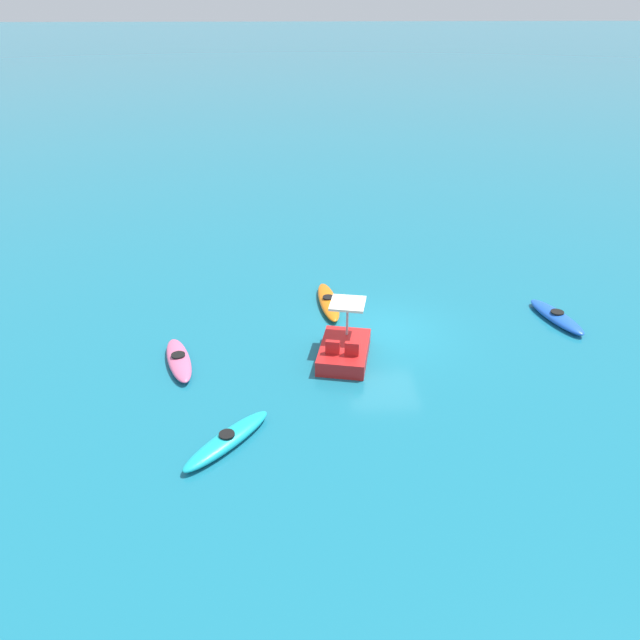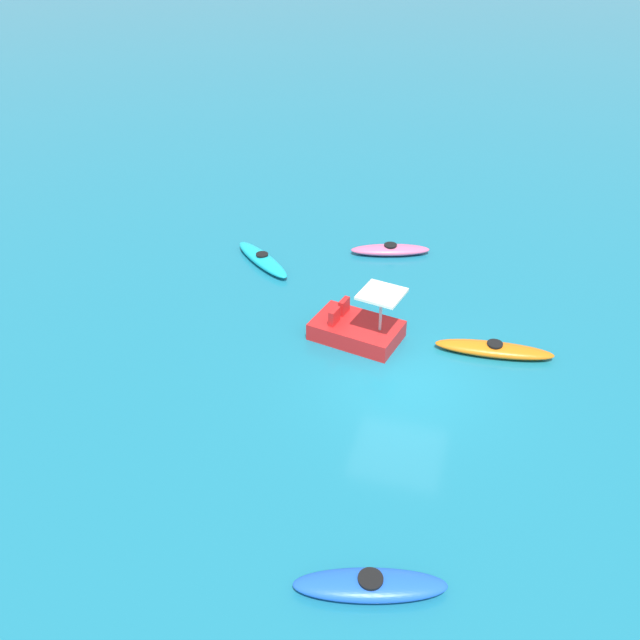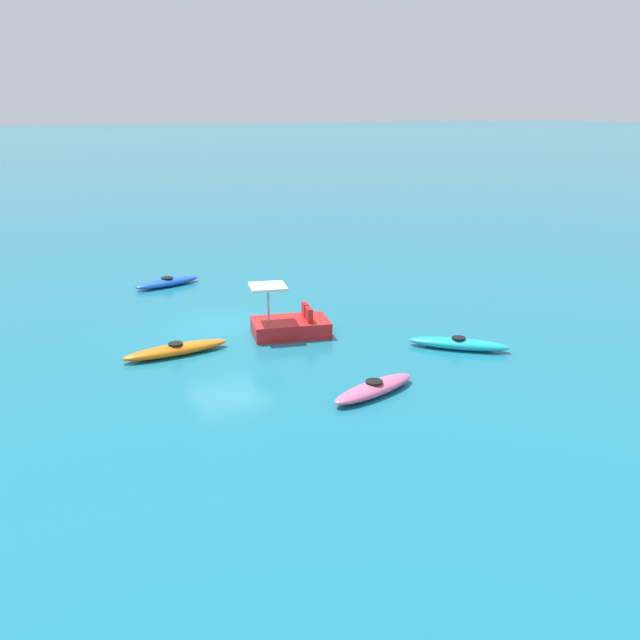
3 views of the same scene
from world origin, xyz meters
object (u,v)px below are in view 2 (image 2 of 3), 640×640
object	(u,v)px
kayak_cyan	(262,259)
kayak_orange	(494,349)
kayak_pink	(390,250)
kayak_blue	(370,585)
pedal_boat_red	(357,328)

from	to	relation	value
kayak_cyan	kayak_orange	distance (m)	8.44
kayak_cyan	kayak_orange	xyz separation A→B (m)	(-3.18, -7.82, -0.00)
kayak_pink	kayak_blue	xyz separation A→B (m)	(-13.14, -2.16, 0.00)
kayak_pink	kayak_orange	xyz separation A→B (m)	(-5.02, -3.83, -0.00)
kayak_pink	pedal_boat_red	world-z (taller)	pedal_boat_red
kayak_cyan	pedal_boat_red	distance (m)	5.32
kayak_pink	kayak_orange	distance (m)	6.31
kayak_blue	kayak_orange	xyz separation A→B (m)	(8.12, -1.67, -0.00)
pedal_boat_red	kayak_orange	bearing A→B (deg)	-86.19
pedal_boat_red	kayak_blue	bearing A→B (deg)	-165.10
kayak_orange	pedal_boat_red	distance (m)	3.77
kayak_orange	pedal_boat_red	bearing A→B (deg)	93.81
kayak_blue	pedal_boat_red	size ratio (longest dim) A/B	1.09
kayak_blue	kayak_pink	bearing A→B (deg)	9.34
kayak_blue	kayak_orange	size ratio (longest dim) A/B	0.91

